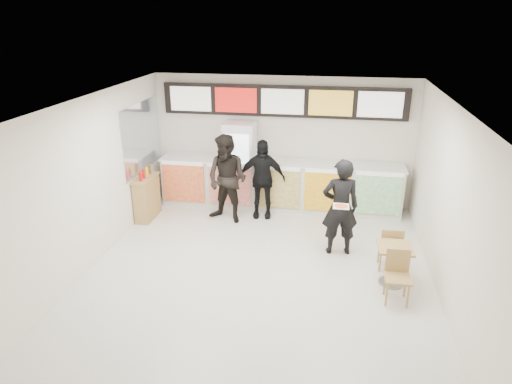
% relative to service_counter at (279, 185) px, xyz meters
% --- Properties ---
extents(floor, '(7.00, 7.00, 0.00)m').
position_rel_service_counter_xyz_m(floor, '(-0.00, -3.09, -0.57)').
color(floor, beige).
rests_on(floor, ground).
extents(ceiling, '(7.00, 7.00, 0.00)m').
position_rel_service_counter_xyz_m(ceiling, '(-0.00, -3.09, 2.43)').
color(ceiling, white).
rests_on(ceiling, wall_back).
extents(wall_back, '(6.00, 0.00, 6.00)m').
position_rel_service_counter_xyz_m(wall_back, '(-0.00, 0.41, 0.93)').
color(wall_back, silver).
rests_on(wall_back, floor).
extents(wall_left, '(0.00, 7.00, 7.00)m').
position_rel_service_counter_xyz_m(wall_left, '(-3.00, -3.09, 0.93)').
color(wall_left, silver).
rests_on(wall_left, floor).
extents(wall_right, '(0.00, 7.00, 7.00)m').
position_rel_service_counter_xyz_m(wall_right, '(3.00, -3.09, 0.93)').
color(wall_right, silver).
rests_on(wall_right, floor).
extents(service_counter, '(5.56, 0.77, 1.14)m').
position_rel_service_counter_xyz_m(service_counter, '(0.00, 0.00, 0.00)').
color(service_counter, silver).
rests_on(service_counter, floor).
extents(menu_board, '(5.50, 0.14, 0.70)m').
position_rel_service_counter_xyz_m(menu_board, '(0.00, 0.32, 1.88)').
color(menu_board, black).
rests_on(menu_board, wall_back).
extents(drinks_fridge, '(0.70, 0.67, 2.00)m').
position_rel_service_counter_xyz_m(drinks_fridge, '(-0.93, 0.02, 0.43)').
color(drinks_fridge, white).
rests_on(drinks_fridge, floor).
extents(mirror_panel, '(0.01, 2.00, 1.50)m').
position_rel_service_counter_xyz_m(mirror_panel, '(-2.99, -0.64, 1.18)').
color(mirror_panel, '#B2B7BF').
rests_on(mirror_panel, wall_left).
extents(customer_main, '(0.75, 0.56, 1.87)m').
position_rel_service_counter_xyz_m(customer_main, '(1.37, -1.96, 0.36)').
color(customer_main, black).
rests_on(customer_main, floor).
extents(customer_left, '(1.12, 0.99, 1.94)m').
position_rel_service_counter_xyz_m(customer_left, '(-1.02, -0.91, 0.40)').
color(customer_left, black).
rests_on(customer_left, floor).
extents(customer_mid, '(1.08, 0.52, 1.78)m').
position_rel_service_counter_xyz_m(customer_mid, '(-0.33, -0.54, 0.32)').
color(customer_mid, black).
rests_on(customer_mid, floor).
extents(pizza_slice, '(0.36, 0.36, 0.02)m').
position_rel_service_counter_xyz_m(pizza_slice, '(1.37, -2.41, 0.58)').
color(pizza_slice, beige).
rests_on(pizza_slice, customer_main).
extents(cafe_table, '(0.57, 1.44, 0.84)m').
position_rel_service_counter_xyz_m(cafe_table, '(2.28, -2.91, -0.08)').
color(cafe_table, '#A6854C').
rests_on(cafe_table, floor).
extents(condiment_ledge, '(0.35, 0.85, 1.14)m').
position_rel_service_counter_xyz_m(condiment_ledge, '(-2.82, -1.07, -0.08)').
color(condiment_ledge, '#A6854C').
rests_on(condiment_ledge, floor).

